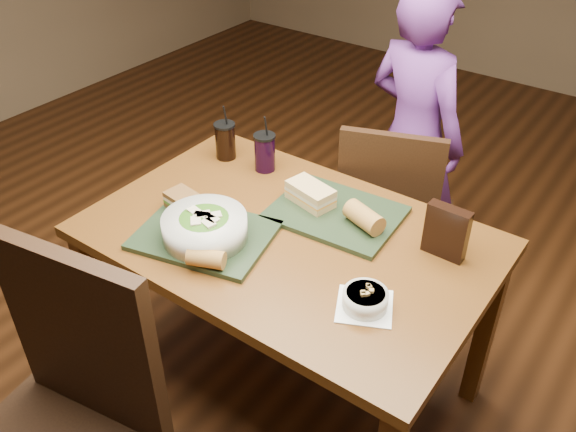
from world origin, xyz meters
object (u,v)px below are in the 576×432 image
(dining_table, at_px, (288,255))
(tray_near, at_px, (205,235))
(cup_cola, at_px, (225,141))
(chair_far, at_px, (396,214))
(tray_far, at_px, (336,213))
(chip_bag, at_px, (446,232))
(cup_berry, at_px, (265,152))
(baguette_near, at_px, (206,258))
(diner, at_px, (414,137))
(sandwich_near, at_px, (184,201))
(chair_near, at_px, (63,417))
(salad_bowl, at_px, (205,226))
(baguette_far, at_px, (364,217))
(soup_bowl, at_px, (365,299))
(sandwich_far, at_px, (310,194))

(dining_table, bearing_deg, tray_near, -139.79)
(cup_cola, bearing_deg, chair_far, 32.04)
(tray_far, xyz_separation_m, chip_bag, (0.38, 0.02, 0.08))
(chair_far, relative_size, tray_far, 2.18)
(cup_berry, bearing_deg, tray_far, -14.97)
(baguette_near, bearing_deg, diner, 86.82)
(tray_near, distance_m, tray_far, 0.45)
(cup_berry, bearing_deg, cup_cola, -174.48)
(dining_table, relative_size, diner, 0.95)
(chair_far, distance_m, sandwich_near, 0.91)
(chair_near, xyz_separation_m, cup_berry, (-0.18, 1.10, 0.23))
(chair_far, xyz_separation_m, sandwich_near, (-0.45, -0.74, 0.29))
(chair_near, xyz_separation_m, cup_cola, (-0.36, 1.09, 0.23))
(tray_near, xyz_separation_m, cup_berry, (-0.10, 0.45, 0.06))
(dining_table, bearing_deg, cup_cola, 151.79)
(sandwich_near, distance_m, baguette_near, 0.32)
(tray_far, height_order, sandwich_near, sandwich_near)
(chair_far, relative_size, salad_bowl, 3.40)
(chair_far, height_order, baguette_far, chair_far)
(soup_bowl, relative_size, baguette_far, 1.50)
(chair_far, relative_size, sandwich_far, 5.00)
(salad_bowl, xyz_separation_m, baguette_far, (0.38, 0.35, -0.01))
(baguette_near, height_order, cup_berry, cup_berry)
(diner, xyz_separation_m, tray_near, (-0.19, -1.14, 0.08))
(dining_table, bearing_deg, diner, 91.17)
(cup_cola, bearing_deg, diner, 56.45)
(sandwich_near, relative_size, cup_cola, 0.59)
(cup_berry, bearing_deg, tray_near, -77.07)
(tray_far, bearing_deg, soup_bowl, -47.37)
(tray_far, height_order, baguette_near, baguette_near)
(tray_far, distance_m, baguette_near, 0.50)
(dining_table, relative_size, cup_berry, 5.79)
(chair_far, bearing_deg, baguette_near, -101.23)
(tray_near, xyz_separation_m, baguette_near, (0.12, -0.12, 0.04))
(sandwich_far, relative_size, baguette_near, 1.63)
(soup_bowl, height_order, cup_cola, cup_cola)
(dining_table, height_order, chair_far, chair_far)
(baguette_near, bearing_deg, chip_bag, 41.87)
(chair_near, relative_size, soup_bowl, 5.17)
(cup_cola, bearing_deg, cup_berry, 5.52)
(chair_near, bearing_deg, salad_bowl, 94.89)
(salad_bowl, height_order, baguette_far, salad_bowl)
(baguette_far, bearing_deg, cup_berry, 166.36)
(chair_near, relative_size, sandwich_far, 5.84)
(diner, height_order, baguette_far, diner)
(dining_table, relative_size, baguette_near, 11.57)
(chair_near, height_order, cup_cola, chair_near)
(baguette_far, bearing_deg, sandwich_near, -153.78)
(baguette_far, bearing_deg, chip_bag, 7.98)
(diner, xyz_separation_m, salad_bowl, (-0.17, -1.16, 0.13))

